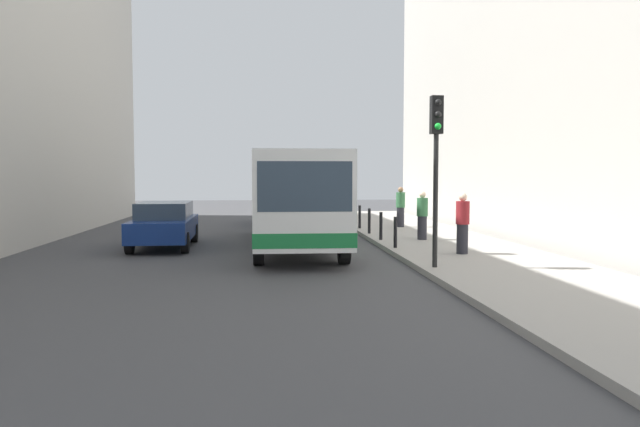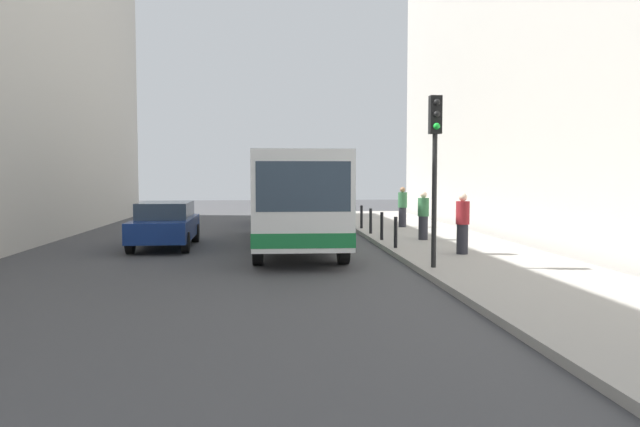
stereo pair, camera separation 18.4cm
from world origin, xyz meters
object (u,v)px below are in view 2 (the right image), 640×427
(bollard_far, at_px, (371,221))
(pedestrian_far_sidewalk, at_px, (402,207))
(bollard_mid, at_px, (382,226))
(bollard_farthest, at_px, (362,217))
(bus, at_px, (296,194))
(car_beside_bus, at_px, (165,224))
(car_behind_bus, at_px, (283,208))
(bollard_near, at_px, (396,232))
(pedestrian_mid_sidewalk, at_px, (423,216))
(traffic_light, at_px, (435,148))
(pedestrian_near_signal, at_px, (463,224))

(bollard_far, distance_m, pedestrian_far_sidewalk, 3.28)
(bollard_mid, distance_m, bollard_farthest, 4.54)
(bus, relative_size, car_beside_bus, 2.50)
(car_behind_bus, distance_m, bollard_far, 7.09)
(bollard_near, distance_m, bollard_farthest, 6.81)
(bollard_far, distance_m, pedestrian_mid_sidewalk, 2.74)
(car_behind_bus, height_order, bollard_farthest, car_behind_bus)
(bollard_near, xyz_separation_m, bollard_mid, (0.00, 2.27, 0.00))
(bus, relative_size, car_behind_bus, 2.48)
(car_beside_bus, height_order, pedestrian_far_sidewalk, pedestrian_far_sidewalk)
(traffic_light, relative_size, bollard_mid, 4.32)
(bollard_farthest, height_order, pedestrian_near_signal, pedestrian_near_signal)
(traffic_light, distance_m, bollard_near, 4.61)
(car_beside_bus, bearing_deg, pedestrian_far_sidewalk, -150.79)
(pedestrian_near_signal, bearing_deg, car_behind_bus, -113.27)
(bollard_far, distance_m, pedestrian_near_signal, 6.31)
(pedestrian_far_sidewalk, bearing_deg, bollard_farthest, 45.26)
(traffic_light, distance_m, pedestrian_far_sidewalk, 11.49)
(pedestrian_near_signal, height_order, pedestrian_far_sidewalk, pedestrian_near_signal)
(bus, height_order, pedestrian_mid_sidewalk, bus)
(bollard_mid, bearing_deg, pedestrian_near_signal, -67.59)
(traffic_light, height_order, bollard_mid, traffic_light)
(pedestrian_far_sidewalk, bearing_deg, pedestrian_near_signal, 120.27)
(car_behind_bus, height_order, bollard_mid, car_behind_bus)
(pedestrian_far_sidewalk, bearing_deg, car_behind_bus, -4.21)
(pedestrian_near_signal, bearing_deg, bus, -80.90)
(bollard_farthest, bearing_deg, bollard_far, -90.00)
(bus, height_order, bollard_far, bus)
(car_behind_bus, relative_size, pedestrian_far_sidewalk, 2.62)
(car_beside_bus, bearing_deg, bus, 176.84)
(bollard_mid, bearing_deg, bus, -171.48)
(bus, height_order, car_beside_bus, bus)
(bollard_near, relative_size, bollard_mid, 1.00)
(car_beside_bus, xyz_separation_m, pedestrian_mid_sidewalk, (8.64, 0.23, 0.19))
(bollard_mid, bearing_deg, pedestrian_mid_sidewalk, -1.82)
(car_beside_bus, relative_size, bollard_farthest, 4.66)
(bus, xyz_separation_m, pedestrian_far_sidewalk, (4.78, 5.42, -0.72))
(bollard_mid, height_order, pedestrian_near_signal, pedestrian_near_signal)
(bus, height_order, pedestrian_near_signal, bus)
(bus, distance_m, bollard_far, 4.16)
(car_behind_bus, relative_size, bollard_farthest, 4.70)
(bollard_farthest, distance_m, pedestrian_near_signal, 8.52)
(car_behind_bus, distance_m, bollard_mid, 9.18)
(bollard_mid, bearing_deg, bollard_near, -90.00)
(bus, relative_size, pedestrian_near_signal, 6.44)
(bollard_mid, bearing_deg, traffic_light, -89.08)
(bollard_mid, height_order, bollard_far, same)
(traffic_light, bearing_deg, bollard_mid, 90.92)
(bollard_farthest, bearing_deg, car_behind_bus, 127.90)
(bollard_near, bearing_deg, pedestrian_near_signal, -44.60)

